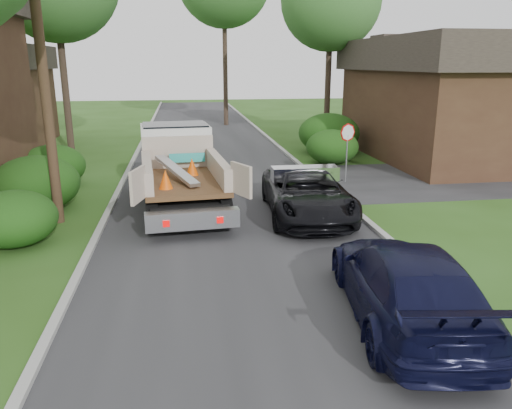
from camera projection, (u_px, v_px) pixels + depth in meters
The scene contains 17 objects.
ground at pixel (254, 276), 11.80m from camera, with size 120.00×120.00×0.00m, color #294D16.
road at pixel (221, 181), 21.32m from camera, with size 8.00×90.00×0.02m, color #28282B.
side_street at pixel (493, 177), 22.05m from camera, with size 16.00×7.00×0.02m, color #28282B.
curb_left at pixel (122, 183), 20.73m from camera, with size 0.20×90.00×0.12m, color #9E9E99.
curb_right at pixel (314, 176), 21.88m from camera, with size 0.20×90.00×0.12m, color #9E9E99.
stop_sign at pixel (347, 140), 20.61m from camera, with size 0.71×0.32×2.48m.
utility_pole at pixel (41, 51), 14.37m from camera, with size 2.42×1.25×10.00m.
house_right at pixel (462, 97), 26.08m from camera, with size 9.72×12.96×6.20m.
hedge_left_a at pixel (13, 219), 13.58m from camera, with size 2.34×2.34×1.53m, color #133D0E.
hedge_left_b at pixel (36, 183), 16.83m from camera, with size 2.86×2.86×1.87m, color #133D0E.
hedge_left_c at pixel (52, 166), 20.14m from camera, with size 2.60×2.60×1.70m, color #133D0E.
hedge_right_a at pixel (332, 147), 24.76m from camera, with size 2.60×2.60×1.70m, color #133D0E.
hedge_right_b at pixel (329, 133), 27.64m from camera, with size 3.38×3.38×2.21m, color #133D0E.
tree_right_far at pixel (331, 0), 29.58m from camera, with size 6.00×6.00×11.50m.
flatbed_truck at pixel (179, 162), 17.81m from camera, with size 3.47×7.23×2.66m.
black_pickup at pixel (307, 193), 16.21m from camera, with size 2.56×5.55×1.54m, color black.
navy_suv at pixel (406, 283), 9.57m from camera, with size 2.18×5.37×1.56m, color black.
Camera 1 is at (-1.53, -10.79, 4.84)m, focal length 35.00 mm.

